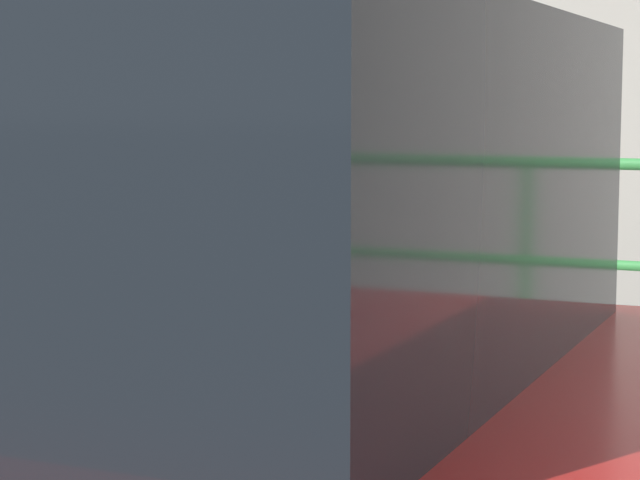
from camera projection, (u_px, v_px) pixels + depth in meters
sidewalk_curb at (314, 442)px, 5.49m from camera, size 36.00×3.11×0.15m
parking_meter at (242, 205)px, 4.21m from camera, size 0.17×0.18×1.51m
pedestrian_at_meter at (378, 263)px, 4.09m from camera, size 0.59×0.66×1.62m
parked_sedan_red at (8, 452)px, 2.53m from camera, size 4.61×1.83×1.76m
background_railing at (416, 218)px, 6.61m from camera, size 24.06×0.06×1.17m
backdrop_wall at (528, 91)px, 8.67m from camera, size 32.00×0.50×3.36m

